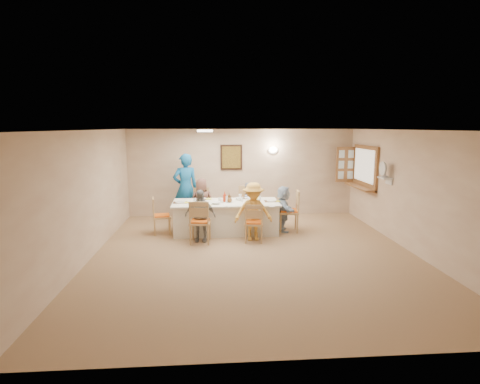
{
  "coord_description": "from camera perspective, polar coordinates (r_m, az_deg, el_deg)",
  "views": [
    {
      "loc": [
        -0.82,
        -7.23,
        2.56
      ],
      "look_at": [
        -0.2,
        1.4,
        1.05
      ],
      "focal_mm": 28.0,
      "sensor_mm": 36.0,
      "label": 1
    }
  ],
  "objects": [
    {
      "name": "placemat_fr",
      "position": [
        8.73,
        1.86,
        -1.99
      ],
      "size": [
        0.36,
        0.27,
        0.01
      ],
      "primitive_type": "cube",
      "color": "#472B19",
      "rests_on": "dining_table"
    },
    {
      "name": "fan_shelf",
      "position": [
        9.25,
        21.23,
        2.02
      ],
      "size": [
        0.22,
        0.36,
        0.03
      ],
      "primitive_type": "cube",
      "color": "white",
      "rests_on": "room_walls"
    },
    {
      "name": "teacup_b",
      "position": [
        9.65,
        0.03,
        -0.58
      ],
      "size": [
        0.15,
        0.15,
        0.09
      ],
      "primitive_type": "imported",
      "rotation": [
        0.0,
        0.0,
        0.31
      ],
      "color": "white",
      "rests_on": "dining_table"
    },
    {
      "name": "chair_back_right",
      "position": [
        9.97,
        1.12,
        -2.02
      ],
      "size": [
        0.48,
        0.48,
        1.0
      ],
      "primitive_type": null,
      "rotation": [
        0.0,
        0.0,
        -0.0
      ],
      "color": "tan",
      "rests_on": "ground"
    },
    {
      "name": "chair_right_end",
      "position": [
        9.33,
        7.4,
        -2.84
      ],
      "size": [
        0.54,
        0.54,
        1.03
      ],
      "primitive_type": null,
      "rotation": [
        0.0,
        0.0,
        -1.67
      ],
      "color": "tan",
      "rests_on": "ground"
    },
    {
      "name": "placemat_le",
      "position": [
        9.13,
        -9.1,
        -1.58
      ],
      "size": [
        0.33,
        0.25,
        0.01
      ],
      "primitive_type": "cube",
      "color": "#472B19",
      "rests_on": "dining_table"
    },
    {
      "name": "plate_fl",
      "position": [
        8.68,
        -6.05,
        -2.03
      ],
      "size": [
        0.25,
        0.25,
        0.02
      ],
      "primitive_type": "cylinder",
      "color": "white",
      "rests_on": "dining_table"
    },
    {
      "name": "room_walls",
      "position": [
        7.35,
        2.34,
        1.71
      ],
      "size": [
        7.0,
        7.0,
        7.0
      ],
      "color": "tan",
      "rests_on": "ground"
    },
    {
      "name": "napkin_le",
      "position": [
        9.06,
        -7.99,
        -1.59
      ],
      "size": [
        0.14,
        0.14,
        0.01
      ],
      "primitive_type": "cube",
      "color": "yellow",
      "rests_on": "dining_table"
    },
    {
      "name": "napkin_fr",
      "position": [
        8.7,
        3.07,
        -1.99
      ],
      "size": [
        0.13,
        0.13,
        0.01
      ],
      "primitive_type": "cube",
      "color": "yellow",
      "rests_on": "dining_table"
    },
    {
      "name": "caregiver",
      "position": [
        10.22,
        -8.3,
        0.62
      ],
      "size": [
        0.93,
        0.83,
        1.86
      ],
      "primitive_type": "imported",
      "rotation": [
        0.0,
        0.0,
        3.45
      ],
      "color": "#145B96",
      "rests_on": "ground"
    },
    {
      "name": "bowl_b",
      "position": [
        9.32,
        -0.09,
        -1.03
      ],
      "size": [
        0.33,
        0.33,
        0.06
      ],
      "primitive_type": "imported",
      "rotation": [
        0.0,
        0.0,
        -0.35
      ],
      "color": "white",
      "rests_on": "dining_table"
    },
    {
      "name": "placemat_bl",
      "position": [
        9.51,
        -5.88,
        -1.04
      ],
      "size": [
        0.35,
        0.26,
        0.01
      ],
      "primitive_type": "cube",
      "color": "#472B19",
      "rests_on": "dining_table"
    },
    {
      "name": "chair_left_end",
      "position": [
        9.24,
        -11.83,
        -3.53
      ],
      "size": [
        0.49,
        0.49,
        0.89
      ],
      "primitive_type": null,
      "rotation": [
        0.0,
        0.0,
        1.74
      ],
      "color": "tan",
      "rests_on": "ground"
    },
    {
      "name": "placemat_re",
      "position": [
        9.2,
        4.81,
        -1.4
      ],
      "size": [
        0.34,
        0.25,
        0.01
      ],
      "primitive_type": "cube",
      "color": "#472B19",
      "rests_on": "dining_table"
    },
    {
      "name": "dining_table",
      "position": [
        9.18,
        -2.16,
        -3.84
      ],
      "size": [
        2.57,
        1.09,
        0.76
      ],
      "primitive_type": "cube",
      "color": "white",
      "rests_on": "ground"
    },
    {
      "name": "ground",
      "position": [
        7.71,
        2.26,
        -9.5
      ],
      "size": [
        7.0,
        7.0,
        0.0
      ],
      "primitive_type": "plane",
      "color": "#A37C59"
    },
    {
      "name": "placemat_fl",
      "position": [
        8.68,
        -6.04,
        -2.1
      ],
      "size": [
        0.36,
        0.27,
        0.01
      ],
      "primitive_type": "cube",
      "color": "#472B19",
      "rests_on": "dining_table"
    },
    {
      "name": "plate_le",
      "position": [
        9.12,
        -9.1,
        -1.52
      ],
      "size": [
        0.24,
        0.24,
        0.02
      ],
      "primitive_type": "cylinder",
      "color": "white",
      "rests_on": "dining_table"
    },
    {
      "name": "diner_back_left",
      "position": [
        9.79,
        -5.83,
        -1.54
      ],
      "size": [
        0.7,
        0.53,
        1.25
      ],
      "primitive_type": "imported",
      "rotation": [
        0.0,
        0.0,
        3.25
      ],
      "color": "brown",
      "rests_on": "ground"
    },
    {
      "name": "shutter_door",
      "position": [
        11.1,
        15.8,
        4.05
      ],
      "size": [
        0.55,
        0.04,
        1.0
      ],
      "primitive_type": "cube",
      "color": "brown",
      "rests_on": "room_walls"
    },
    {
      "name": "chair_front_left",
      "position": [
        8.38,
        -6.09,
        -4.45
      ],
      "size": [
        0.51,
        0.51,
        0.99
      ],
      "primitive_type": null,
      "rotation": [
        0.0,
        0.0,
        3.06
      ],
      "color": "tan",
      "rests_on": "ground"
    },
    {
      "name": "napkin_re",
      "position": [
        9.18,
        5.97,
        -1.4
      ],
      "size": [
        0.15,
        0.15,
        0.01
      ],
      "primitive_type": "cube",
      "color": "yellow",
      "rests_on": "dining_table"
    },
    {
      "name": "chair_back_left",
      "position": [
        9.94,
        -5.79,
        -2.23
      ],
      "size": [
        0.51,
        0.51,
        0.96
      ],
      "primitive_type": null,
      "rotation": [
        0.0,
        0.0,
        0.11
      ],
      "color": "tan",
      "rests_on": "ground"
    },
    {
      "name": "drinking_glass",
      "position": [
        9.13,
        -3.13,
        -1.12
      ],
      "size": [
        0.06,
        0.06,
        0.09
      ],
      "primitive_type": "cylinder",
      "color": "silver",
      "rests_on": "dining_table"
    },
    {
      "name": "napkin_fl",
      "position": [
        8.63,
        -4.86,
        -2.11
      ],
      "size": [
        0.14,
        0.14,
        0.01
      ],
      "primitive_type": "cube",
      "color": "yellow",
      "rests_on": "dining_table"
    },
    {
      "name": "desk_fan",
      "position": [
        9.22,
        21.12,
        2.94
      ],
      "size": [
        0.3,
        0.3,
        0.28
      ],
      "primitive_type": null,
      "color": "#A5A5A8",
      "rests_on": "fan_shelf"
    },
    {
      "name": "plate_bl",
      "position": [
        9.51,
        -5.88,
        -0.99
      ],
      "size": [
        0.25,
        0.25,
        0.02
      ],
      "primitive_type": "cylinder",
      "color": "white",
      "rests_on": "dining_table"
    },
    {
      "name": "wall_picture",
      "position": [
        10.74,
        -1.33,
        5.31
      ],
      "size": [
        0.62,
        0.05,
        0.72
      ],
      "color": "black",
      "rests_on": "room_walls"
    },
    {
      "name": "condiment_malt",
      "position": [
        9.03,
        -1.62,
        -1.06
      ],
      "size": [
        0.17,
        0.17,
        0.17
      ],
      "primitive_type": "imported",
      "rotation": [
        0.0,
        0.0,
        -0.13
      ],
      "color": "brown",
      "rests_on": "dining_table"
    },
    {
      "name": "ceiling_light",
      "position": [
        8.73,
        -5.36,
        9.27
      ],
      "size": [
        0.36,
        0.36,
        0.05
      ],
      "primitive_type": "cylinder",
      "color": "white",
      "rests_on": "room_walls"
    },
    {
      "name": "hatch_sill",
      "position": [
        10.51,
        17.78,
        0.76
      ],
      "size": [
        0.3,
        1.5,
        0.05
      ],
      "primitive_type": "cube",
      "color": "brown",
      "rests_on": "room_walls"
    },
    {
      "name": "napkin_br",
      "position": [
        9.51,
        2.44,
        -0.95
      ],
      "size": [
        0.15,
        0.15,
        0.01
      ],
      "primitive_type": "cube",
      "color": "yellow",
      "rests_on": "dining_table"
    },
    {
      "name": "diner_right_end",
      "position": [
        9.29,
        6.62,
        -2.55
      ],
      "size": [
        1.07,
        0.39,
        1.14
      ],
      "primitive_type": "imported",
      "rotation": [
        0.0,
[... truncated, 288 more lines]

